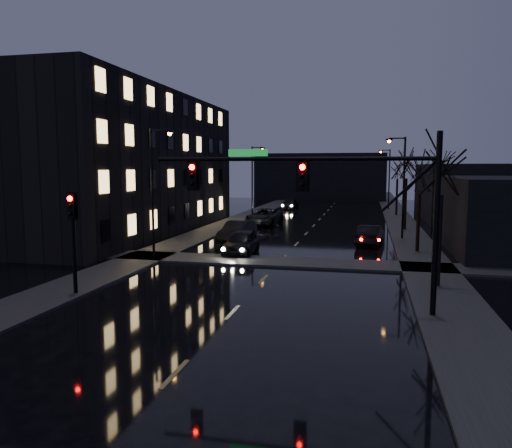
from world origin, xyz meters
The scene contains 22 objects.
ground centered at (0.00, 0.00, 0.00)m, with size 160.00×160.00×0.00m, color black.
sidewalk_left centered at (-8.50, 35.00, 0.06)m, with size 3.00×140.00×0.12m, color #2D2D2B.
sidewalk_right centered at (8.50, 35.00, 0.06)m, with size 3.00×140.00×0.12m, color #2D2D2B.
sidewalk_cross centered at (0.00, 18.50, 0.06)m, with size 40.00×3.00×0.12m, color #2D2D2B.
apartment_block centered at (-16.50, 30.00, 6.00)m, with size 12.00×30.00×12.00m, color black.
commercial_right_far centered at (17.00, 48.00, 3.00)m, with size 12.00×18.00×6.00m, color black.
far_block centered at (-3.00, 78.00, 4.00)m, with size 22.00×10.00×8.00m, color black.
signal_mast centered at (3.85, 9.00, 4.87)m, with size 11.11×0.41×7.00m.
signal_pole_left centered at (-7.50, 8.99, 3.01)m, with size 0.35×0.41×4.53m.
tree_near centered at (8.40, 14.00, 6.22)m, with size 3.52×3.52×8.08m.
tree_mid_a centered at (8.40, 24.00, 5.83)m, with size 3.30×3.30×7.58m.
tree_mid_b centered at (8.40, 36.00, 6.61)m, with size 3.74×3.74×8.59m.
tree_far centered at (8.40, 50.00, 6.06)m, with size 3.43×3.43×7.88m.
streetlight_l_near centered at (-7.58, 18.00, 4.77)m, with size 1.53×0.28×8.00m.
streetlight_l_far centered at (-7.58, 45.00, 4.77)m, with size 1.53×0.28×8.00m.
streetlight_r_mid centered at (7.58, 30.00, 4.77)m, with size 1.53×0.28×8.00m.
streetlight_r_far centered at (7.58, 58.00, 4.77)m, with size 1.53×0.28×8.00m.
oncoming_car_a centered at (-2.93, 20.92, 0.79)m, with size 1.87×4.65×1.58m, color black.
oncoming_car_b centered at (-4.44, 25.63, 0.82)m, with size 1.73×4.96×1.63m, color black.
oncoming_car_c centered at (-4.85, 37.56, 0.81)m, with size 2.68×5.81×1.61m, color black.
oncoming_car_d centered at (-5.23, 56.38, 0.68)m, with size 1.90×4.67×1.36m, color black.
lead_car centered at (5.32, 26.67, 0.74)m, with size 1.57×4.50×1.48m, color black.
Camera 1 is at (5.09, -10.41, 5.68)m, focal length 35.00 mm.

